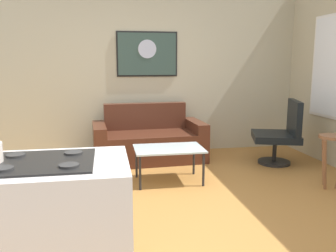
# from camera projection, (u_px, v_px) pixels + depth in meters

# --- Properties ---
(ground) EXTENTS (6.40, 6.40, 0.04)m
(ground) POSITION_uv_depth(u_px,v_px,m) (170.00, 210.00, 3.64)
(ground) COLOR #A67136
(back_wall) EXTENTS (6.40, 0.05, 2.80)m
(back_wall) POSITION_uv_depth(u_px,v_px,m) (143.00, 68.00, 5.74)
(back_wall) COLOR #B2AB8F
(back_wall) RESTS_ON ground
(couch) EXTENTS (1.71, 0.93, 0.85)m
(couch) POSITION_uv_depth(u_px,v_px,m) (149.00, 142.00, 5.43)
(couch) COLOR #472316
(couch) RESTS_ON ground
(coffee_table) EXTENTS (0.86, 0.57, 0.44)m
(coffee_table) POSITION_uv_depth(u_px,v_px,m) (169.00, 151.00, 4.39)
(coffee_table) COLOR silver
(coffee_table) RESTS_ON ground
(armchair) EXTENTS (0.82, 0.84, 0.95)m
(armchair) POSITION_uv_depth(u_px,v_px,m) (281.00, 133.00, 5.17)
(armchair) COLOR black
(armchair) RESTS_ON ground
(bar_stool) EXTENTS (0.35, 0.35, 0.64)m
(bar_stool) POSITION_uv_depth(u_px,v_px,m) (332.00, 148.00, 4.15)
(bar_stool) COLOR brown
(bar_stool) RESTS_ON ground
(wall_painting) EXTENTS (0.99, 0.03, 0.72)m
(wall_painting) POSITION_uv_depth(u_px,v_px,m) (147.00, 54.00, 5.67)
(wall_painting) COLOR black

